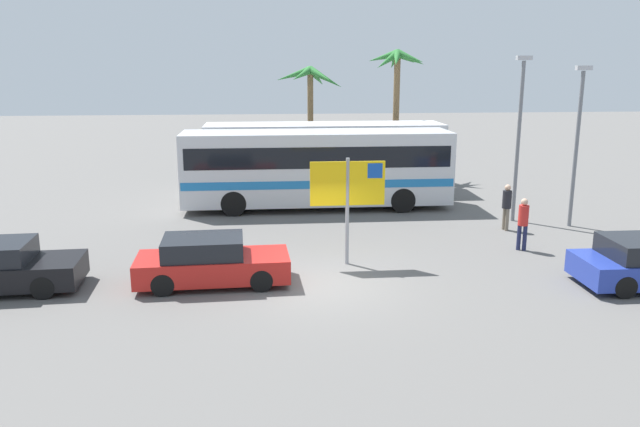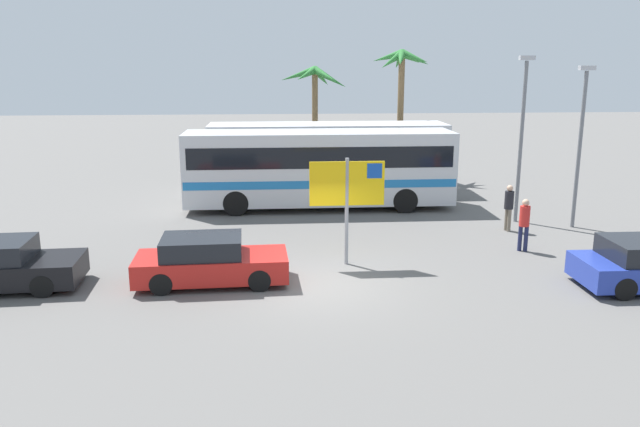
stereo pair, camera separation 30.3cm
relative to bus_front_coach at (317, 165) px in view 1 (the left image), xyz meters
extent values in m
plane|color=#605E5B|center=(-0.75, -9.43, -1.78)|extent=(120.00, 120.00, 0.00)
cube|color=silver|center=(0.00, 0.00, -0.06)|extent=(10.90, 2.56, 2.90)
cube|color=black|center=(0.00, 0.00, 0.49)|extent=(10.46, 2.59, 0.84)
cube|color=#1E70B7|center=(0.00, 0.00, -0.57)|extent=(10.79, 2.59, 0.32)
cylinder|color=black|center=(3.38, 1.16, -1.28)|extent=(1.00, 0.28, 1.00)
cylinder|color=black|center=(3.38, -1.16, -1.28)|extent=(1.00, 0.28, 1.00)
cylinder|color=black|center=(-3.38, 1.16, -1.28)|extent=(1.00, 0.28, 1.00)
cylinder|color=black|center=(-3.38, -1.16, -1.28)|extent=(1.00, 0.28, 1.00)
cube|color=white|center=(0.65, 3.39, -0.06)|extent=(10.90, 2.56, 2.90)
cube|color=black|center=(0.65, 3.39, 0.49)|extent=(10.46, 2.59, 0.84)
cube|color=#23843D|center=(0.65, 3.39, -0.57)|extent=(10.79, 2.59, 0.32)
cylinder|color=black|center=(4.03, 4.54, -1.28)|extent=(1.00, 0.28, 1.00)
cylinder|color=black|center=(4.03, 2.23, -1.28)|extent=(1.00, 0.28, 1.00)
cylinder|color=black|center=(-2.73, 4.54, -1.28)|extent=(1.00, 0.28, 1.00)
cylinder|color=black|center=(-2.73, 2.23, -1.28)|extent=(1.00, 0.28, 1.00)
cylinder|color=gray|center=(0.26, -7.61, -0.18)|extent=(0.11, 0.11, 3.20)
cube|color=yellow|center=(0.26, -7.61, 0.67)|extent=(2.20, 0.07, 1.30)
cube|color=#1447A8|center=(1.06, -7.60, 1.04)|extent=(0.44, 0.07, 0.44)
cylinder|color=black|center=(-7.91, -8.17, -1.48)|extent=(0.61, 0.19, 0.60)
cylinder|color=black|center=(-7.83, -9.81, -1.48)|extent=(0.61, 0.19, 0.60)
cylinder|color=black|center=(6.97, -9.38, -1.48)|extent=(0.60, 0.17, 0.60)
cylinder|color=black|center=(6.96, -11.10, -1.48)|extent=(0.60, 0.17, 0.60)
cube|color=red|center=(-3.59, -9.05, -1.30)|extent=(4.16, 1.86, 0.64)
cube|color=black|center=(-3.83, -9.06, -0.72)|extent=(2.19, 1.64, 0.52)
cylinder|color=black|center=(-2.35, -8.22, -1.48)|extent=(0.61, 0.18, 0.60)
cylinder|color=black|center=(-2.29, -9.77, -1.48)|extent=(0.61, 0.18, 0.60)
cylinder|color=black|center=(-4.88, -8.32, -1.48)|extent=(0.61, 0.18, 0.60)
cylinder|color=black|center=(-4.82, -9.87, -1.48)|extent=(0.61, 0.18, 0.60)
cylinder|color=#1E2347|center=(5.96, -6.67, -1.37)|extent=(0.13, 0.13, 0.82)
cylinder|color=#1E2347|center=(6.13, -6.74, -1.37)|extent=(0.13, 0.13, 0.82)
cylinder|color=red|center=(6.05, -6.71, -0.63)|extent=(0.32, 0.32, 0.65)
sphere|color=tan|center=(6.05, -6.71, -0.20)|extent=(0.22, 0.22, 0.22)
cylinder|color=#706656|center=(6.46, -4.14, -1.38)|extent=(0.13, 0.13, 0.81)
cylinder|color=#706656|center=(6.49, -4.31, -1.38)|extent=(0.13, 0.13, 0.81)
cylinder|color=black|center=(6.47, -4.22, -0.65)|extent=(0.32, 0.32, 0.64)
sphere|color=tan|center=(6.47, -4.22, -0.22)|extent=(0.22, 0.22, 0.22)
cylinder|color=slate|center=(7.28, -2.89, 1.20)|extent=(0.14, 0.14, 5.96)
cube|color=#B2B2B7|center=(7.28, -2.89, 4.27)|extent=(0.56, 0.20, 0.16)
cylinder|color=slate|center=(9.06, -3.86, 1.02)|extent=(0.14, 0.14, 5.61)
cube|color=#B2B2B7|center=(9.06, -3.86, 3.93)|extent=(0.56, 0.20, 0.16)
cylinder|color=brown|center=(0.43, 9.12, 0.88)|extent=(0.32, 0.32, 5.33)
cone|color=#2D7533|center=(1.28, 9.04, 3.29)|extent=(1.94, 0.62, 1.31)
cone|color=#2D7533|center=(0.85, 9.88, 3.33)|extent=(1.31, 1.90, 1.23)
cone|color=#2D7533|center=(0.02, 9.94, 3.48)|extent=(1.28, 1.96, 0.97)
cone|color=#2D7533|center=(-0.48, 9.24, 3.47)|extent=(2.01, 0.70, 0.98)
cone|color=#2D7533|center=(-0.07, 8.33, 3.50)|extent=(1.44, 1.90, 0.91)
cone|color=#2D7533|center=(0.90, 8.31, 3.49)|extent=(1.37, 1.93, 0.94)
cylinder|color=brown|center=(4.70, 6.83, 1.30)|extent=(0.32, 0.32, 6.17)
cone|color=#2D7533|center=(5.41, 6.89, 4.31)|extent=(1.61, 0.58, 0.96)
cone|color=#2D7533|center=(5.26, 7.30, 4.35)|extent=(1.49, 1.36, 0.88)
cone|color=#2D7533|center=(4.68, 7.49, 4.22)|extent=(0.49, 1.56, 1.12)
cone|color=#2D7533|center=(4.00, 7.04, 4.39)|extent=(1.64, 0.88, 0.81)
cone|color=#2D7533|center=(4.13, 6.48, 4.22)|extent=(1.56, 1.17, 1.11)
cone|color=#2D7533|center=(4.52, 6.14, 4.30)|extent=(0.84, 1.64, 0.97)
cone|color=#2D7533|center=(5.25, 6.35, 4.36)|extent=(1.48, 1.38, 0.86)
camera|label=1|loc=(-2.16, -25.48, 4.06)|focal=35.30mm
camera|label=2|loc=(-1.85, -25.51, 4.06)|focal=35.30mm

